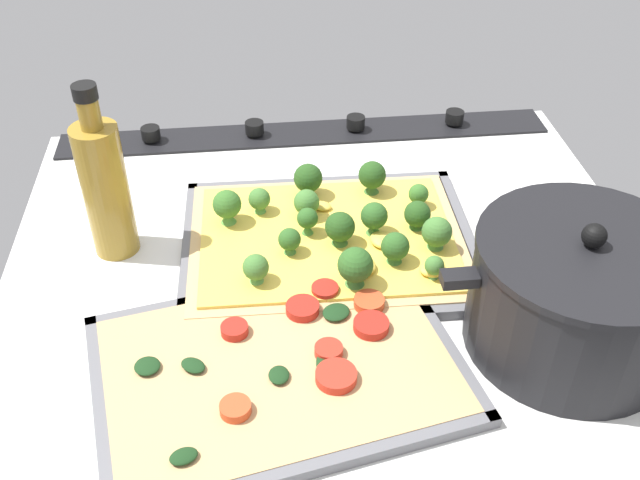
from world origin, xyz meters
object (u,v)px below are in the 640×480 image
oil_bottle (105,187)px  veggie_pizza_back (282,363)px  baking_tray_back (278,371)px  baking_tray_front (329,245)px  cooking_pot (577,295)px  broccoli_pizza (335,233)px

oil_bottle → veggie_pizza_back: bearing=130.2°
baking_tray_back → oil_bottle: size_ratio=1.86×
baking_tray_front → cooking_pot: 29.99cm
oil_bottle → baking_tray_front: bearing=173.8°
broccoli_pizza → baking_tray_back: bearing=67.4°
baking_tray_front → veggie_pizza_back: bearing=70.1°
baking_tray_back → cooking_pot: 31.06cm
broccoli_pizza → veggie_pizza_back: broccoli_pizza is taller
baking_tray_back → broccoli_pizza: bearing=-112.6°
broccoli_pizza → baking_tray_front: bearing=-5.0°
cooking_pot → oil_bottle: bearing=-23.4°
baking_tray_back → baking_tray_front: bearing=-110.8°
cooking_pot → broccoli_pizza: bearing=-39.4°
oil_bottle → cooking_pot: bearing=156.6°
baking_tray_front → baking_tray_back: same height
baking_tray_front → baking_tray_back: bearing=69.2°
baking_tray_front → oil_bottle: 27.31cm
baking_tray_back → cooking_pot: cooking_pot is taller
broccoli_pizza → oil_bottle: bearing=-6.2°
cooking_pot → baking_tray_back: bearing=2.6°
baking_tray_front → baking_tray_back: 21.08cm
cooking_pot → baking_tray_front: bearing=-38.6°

